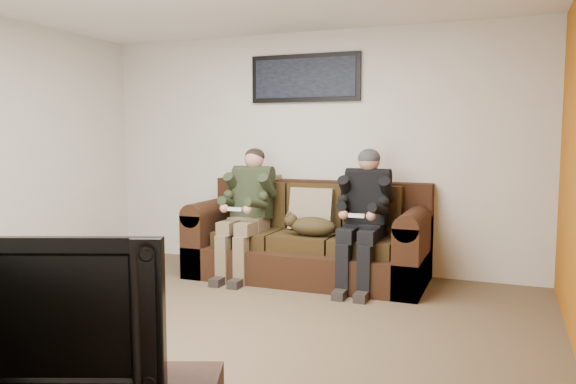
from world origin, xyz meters
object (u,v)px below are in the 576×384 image
at_px(sofa, 310,241).
at_px(television, 37,309).
at_px(cat, 311,226).
at_px(framed_poster, 305,78).
at_px(person_left, 248,204).
at_px(person_right, 364,209).

bearing_deg(sofa, television, -87.94).
distance_m(cat, framed_poster, 1.68).
height_order(person_left, cat, person_left).
height_order(sofa, cat, sofa).
bearing_deg(television, person_right, 61.52).
distance_m(sofa, person_left, 0.76).
xyz_separation_m(person_right, television, (-0.49, -3.58, 0.01)).
bearing_deg(person_left, framed_poster, 53.98).
xyz_separation_m(sofa, cat, (0.10, -0.28, 0.21)).
height_order(sofa, person_right, person_right).
relative_size(person_left, person_right, 0.99).
bearing_deg(sofa, person_left, -161.96).
height_order(person_left, framed_poster, framed_poster).
height_order(sofa, person_left, person_left).
bearing_deg(person_right, person_left, -179.98).
distance_m(person_left, framed_poster, 1.52).
height_order(sofa, television, television).
xyz_separation_m(person_right, cat, (-0.52, -0.08, -0.18)).
bearing_deg(person_right, framed_poster, 144.74).
relative_size(sofa, person_left, 1.80).
height_order(sofa, framed_poster, framed_poster).
bearing_deg(person_right, cat, -171.69).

